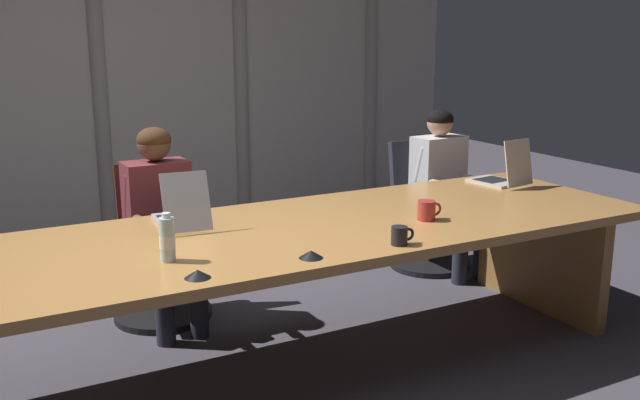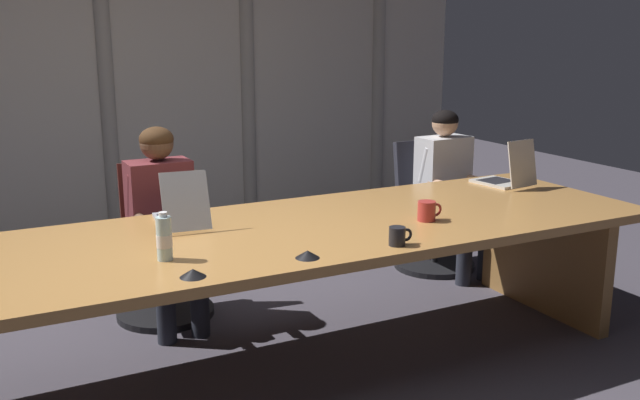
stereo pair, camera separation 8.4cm
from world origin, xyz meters
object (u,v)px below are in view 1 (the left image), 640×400
object	(u,v)px
office_chair_left_mid	(159,260)
person_left_mid	(162,215)
coffee_mug_near	(427,210)
coffee_mug_far	(400,236)
office_chair_center	(427,219)
person_center	(446,181)
laptop_left_mid	(181,214)
laptop_center	(502,176)
conference_mic_middle	(311,254)
water_bottle_primary	(167,239)
conference_mic_right_side	(198,274)

from	to	relation	value
office_chair_left_mid	person_left_mid	size ratio (longest dim) A/B	0.79
coffee_mug_near	coffee_mug_far	world-z (taller)	coffee_mug_near
office_chair_center	person_center	distance (m)	0.36
office_chair_center	laptop_left_mid	bearing A→B (deg)	-71.39
laptop_center	conference_mic_middle	bearing A→B (deg)	105.53
water_bottle_primary	conference_mic_right_side	xyz separation A→B (m)	(0.04, -0.27, -0.08)
laptop_center	office_chair_center	xyz separation A→B (m)	(-0.04, 0.73, -0.46)
laptop_left_mid	coffee_mug_far	size ratio (longest dim) A/B	3.76
coffee_mug_near	conference_mic_right_side	bearing A→B (deg)	-167.88
laptop_center	conference_mic_middle	xyz separation A→B (m)	(-1.81, -0.78, -0.04)
water_bottle_primary	person_center	bearing A→B (deg)	24.55
coffee_mug_near	coffee_mug_far	xyz separation A→B (m)	(-0.38, -0.30, -0.01)
coffee_mug_far	water_bottle_primary	bearing A→B (deg)	164.75
water_bottle_primary	coffee_mug_near	world-z (taller)	water_bottle_primary
office_chair_left_mid	person_left_mid	world-z (taller)	person_left_mid
laptop_left_mid	person_center	distance (m)	2.22
laptop_center	water_bottle_primary	bearing A→B (deg)	94.58
conference_mic_middle	conference_mic_right_side	bearing A→B (deg)	-178.76
laptop_left_mid	office_chair_left_mid	distance (m)	0.84
coffee_mug_far	conference_mic_middle	distance (m)	0.46
laptop_left_mid	coffee_mug_near	size ratio (longest dim) A/B	3.19
laptop_center	office_chair_center	world-z (taller)	laptop_center
laptop_left_mid	coffee_mug_near	bearing A→B (deg)	-107.88
laptop_left_mid	laptop_center	world-z (taller)	laptop_center
office_chair_left_mid	conference_mic_right_side	bearing A→B (deg)	-3.32
laptop_left_mid	office_chair_center	bearing A→B (deg)	-65.73
laptop_center	conference_mic_right_side	bearing A→B (deg)	100.97
laptop_left_mid	person_left_mid	world-z (taller)	person_left_mid
person_center	conference_mic_right_side	distance (m)	2.71
coffee_mug_far	conference_mic_right_side	distance (m)	0.99
laptop_center	office_chair_center	size ratio (longest dim) A/B	0.43
laptop_left_mid	office_chair_left_mid	size ratio (longest dim) A/B	0.49
coffee_mug_near	conference_mic_middle	bearing A→B (deg)	-161.45
water_bottle_primary	coffee_mug_near	distance (m)	1.41
person_left_mid	laptop_left_mid	bearing A→B (deg)	-6.51
person_left_mid	water_bottle_primary	size ratio (longest dim) A/B	5.48
person_left_mid	conference_mic_right_side	size ratio (longest dim) A/B	10.80
water_bottle_primary	coffee_mug_near	xyz separation A→B (m)	(1.41, 0.02, -0.05)
office_chair_center	laptop_center	bearing A→B (deg)	3.44
conference_mic_middle	conference_mic_right_side	xyz separation A→B (m)	(-0.53, -0.01, 0.00)
coffee_mug_far	conference_mic_right_side	world-z (taller)	coffee_mug_far
coffee_mug_far	office_chair_center	bearing A→B (deg)	49.32
office_chair_center	conference_mic_middle	distance (m)	2.36
office_chair_left_mid	conference_mic_right_side	distance (m)	1.59
conference_mic_middle	conference_mic_right_side	size ratio (longest dim) A/B	1.00
person_left_mid	coffee_mug_near	xyz separation A→B (m)	(1.13, -1.07, 0.13)
coffee_mug_near	water_bottle_primary	bearing A→B (deg)	-179.11
water_bottle_primary	conference_mic_middle	size ratio (longest dim) A/B	1.97
coffee_mug_near	conference_mic_middle	world-z (taller)	coffee_mug_near
water_bottle_primary	laptop_center	bearing A→B (deg)	12.17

